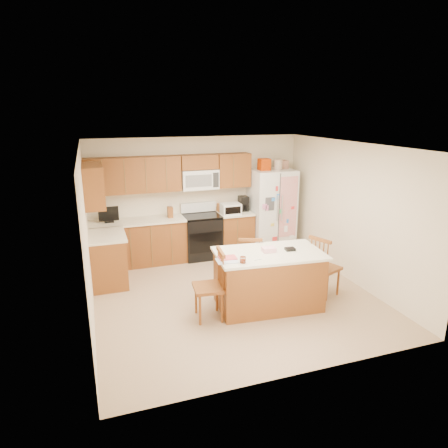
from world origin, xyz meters
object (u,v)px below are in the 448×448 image
object	(u,v)px
windsor_chair_right	(323,267)
stove	(202,235)
island	(268,279)
windsor_chair_left	(210,287)
windsor_chair_back	(250,264)
refrigerator	(271,210)

from	to	relation	value
windsor_chair_right	stove	bearing A→B (deg)	120.82
island	windsor_chair_left	bearing A→B (deg)	-175.85
windsor_chair_left	windsor_chair_right	bearing A→B (deg)	3.93
windsor_chair_back	windsor_chair_right	distance (m)	1.24
island	refrigerator	bearing A→B (deg)	64.08
windsor_chair_left	windsor_chair_right	size ratio (longest dim) A/B	1.02
island	windsor_chair_left	world-z (taller)	windsor_chair_left
windsor_chair_left	windsor_chair_back	xyz separation A→B (m)	(0.93, 0.75, -0.04)
stove	windsor_chair_right	world-z (taller)	stove
island	windsor_chair_back	bearing A→B (deg)	93.41
refrigerator	windsor_chair_left	bearing A→B (deg)	-130.81
stove	windsor_chair_back	bearing A→B (deg)	-78.86
stove	windsor_chair_left	xyz separation A→B (m)	(-0.58, -2.55, 0.03)
island	windsor_chair_right	size ratio (longest dim) A/B	1.70
refrigerator	windsor_chair_right	size ratio (longest dim) A/B	1.96
stove	island	distance (m)	2.51
island	windsor_chair_right	xyz separation A→B (m)	(1.04, 0.07, 0.03)
island	windsor_chair_back	xyz separation A→B (m)	(-0.04, 0.68, 0.00)
refrigerator	island	distance (m)	2.73
windsor_chair_left	island	bearing A→B (deg)	4.15
island	windsor_chair_left	xyz separation A→B (m)	(-0.97, -0.07, 0.04)
windsor_chair_back	island	bearing A→B (deg)	-86.59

